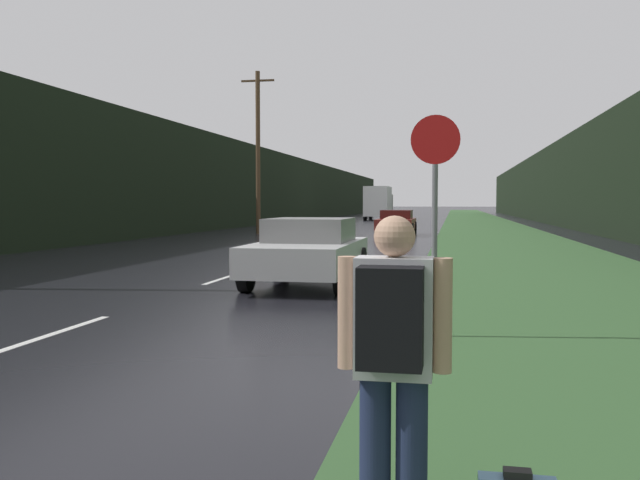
{
  "coord_description": "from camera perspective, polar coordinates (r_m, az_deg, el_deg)",
  "views": [
    {
      "loc": [
        5.04,
        -1.67,
        1.69
      ],
      "look_at": [
        2.01,
        13.65,
        0.83
      ],
      "focal_mm": 38.0,
      "sensor_mm": 36.0,
      "label": 1
    }
  ],
  "objects": [
    {
      "name": "delivery_truck",
      "position": [
        65.74,
        4.97,
        3.16
      ],
      "size": [
        2.41,
        6.78,
        3.22
      ],
      "color": "gray",
      "rests_on": "ground_plane"
    },
    {
      "name": "treeline_far_side",
      "position": [
        53.89,
        -5.27,
        4.49
      ],
      "size": [
        2.0,
        140.0,
        5.9
      ],
      "primitive_type": "cube",
      "color": "black",
      "rests_on": "ground_plane"
    },
    {
      "name": "hitchhiker_with_backpack",
      "position": [
        3.38,
        6.18,
        -9.71
      ],
      "size": [
        0.56,
        0.4,
        1.62
      ],
      "rotation": [
        0.0,
        0.0,
        -0.0
      ],
      "color": "#1E2847",
      "rests_on": "ground_plane"
    },
    {
      "name": "treeline_near_side",
      "position": [
        52.33,
        20.28,
        4.48
      ],
      "size": [
        2.0,
        140.0,
        6.15
      ],
      "primitive_type": "cube",
      "color": "black",
      "rests_on": "ground_plane"
    },
    {
      "name": "car_passing_near",
      "position": [
        13.89,
        -0.99,
        -0.89
      ],
      "size": [
        2.02,
        4.28,
        1.37
      ],
      "rotation": [
        0.0,
        0.0,
        3.14
      ],
      "color": "#BCBCBC",
      "rests_on": "ground_plane"
    },
    {
      "name": "utility_pole_far",
      "position": [
        36.6,
        -5.24,
        7.5
      ],
      "size": [
        1.8,
        0.24,
        8.67
      ],
      "color": "#4C3823",
      "rests_on": "ground_plane"
    },
    {
      "name": "lane_stripe_b",
      "position": [
        9.29,
        -22.1,
        -7.52
      ],
      "size": [
        0.12,
        3.0,
        0.01
      ],
      "primitive_type": "cube",
      "color": "silver",
      "rests_on": "ground_plane"
    },
    {
      "name": "grass_verge",
      "position": [
        41.76,
        14.21,
        0.76
      ],
      "size": [
        6.0,
        240.0,
        0.02
      ],
      "primitive_type": "cube",
      "color": "#33562D",
      "rests_on": "ground_plane"
    },
    {
      "name": "lane_stripe_c",
      "position": [
        15.56,
        -7.79,
        -3.09
      ],
      "size": [
        0.12,
        3.0,
        0.01
      ],
      "primitive_type": "cube",
      "color": "silver",
      "rests_on": "ground_plane"
    },
    {
      "name": "lane_stripe_d",
      "position": [
        22.27,
        -1.91,
        -1.18
      ],
      "size": [
        0.12,
        3.0,
        0.01
      ],
      "primitive_type": "cube",
      "color": "silver",
      "rests_on": "ground_plane"
    },
    {
      "name": "stop_sign",
      "position": [
        8.5,
        9.64,
        2.86
      ],
      "size": [
        0.61,
        0.07,
        2.77
      ],
      "color": "slate",
      "rests_on": "ground_plane"
    },
    {
      "name": "car_passing_far",
      "position": [
        35.26,
        6.45,
        1.5
      ],
      "size": [
        1.93,
        4.29,
        1.31
      ],
      "rotation": [
        0.0,
        0.0,
        3.14
      ],
      "color": "maroon",
      "rests_on": "ground_plane"
    }
  ]
}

